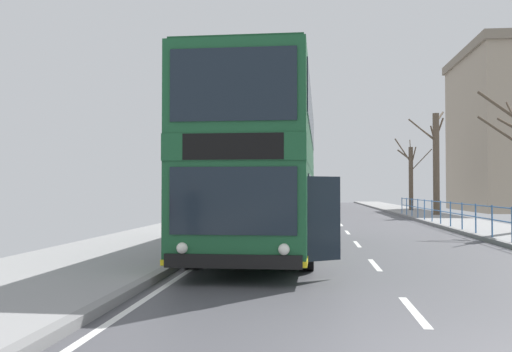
# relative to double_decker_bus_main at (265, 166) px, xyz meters

# --- Properties ---
(double_decker_bus_main) EXTENTS (3.24, 11.42, 4.44)m
(double_decker_bus_main) POSITION_rel_double_decker_bus_main_xyz_m (0.00, 0.00, 0.00)
(double_decker_bus_main) COLOR #19512D
(double_decker_bus_main) RESTS_ON ground
(pedestrian_railing_far_kerb) EXTENTS (0.05, 31.03, 1.05)m
(pedestrian_railing_far_kerb) POSITION_rel_double_decker_bus_main_xyz_m (7.13, 6.45, -1.48)
(pedestrian_railing_far_kerb) COLOR #386BA8
(pedestrian_railing_far_kerb) RESTS_ON ground
(bare_tree_far_00) EXTENTS (2.62, 2.01, 6.65)m
(bare_tree_far_00) POSITION_rel_double_decker_bus_main_xyz_m (9.01, 20.52, 1.22)
(bare_tree_far_00) COLOR brown
(bare_tree_far_00) RESTS_ON ground
(bare_tree_far_01) EXTENTS (2.55, 2.48, 5.58)m
(bare_tree_far_01) POSITION_rel_double_decker_bus_main_xyz_m (8.86, 28.64, 0.48)
(bare_tree_far_01) COLOR brown
(bare_tree_far_01) RESTS_ON ground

